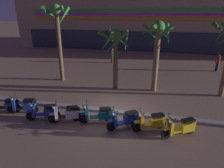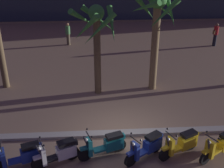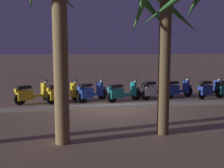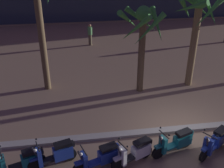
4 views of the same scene
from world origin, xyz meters
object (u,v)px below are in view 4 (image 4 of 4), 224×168
(scooter_blue_tail_end, at_px, (56,154))
(scooter_blue_second_in_line, at_px, (101,157))
(scooter_teal_far_back, at_px, (23,161))
(palm_tree_mid_walkway, at_px, (37,3))
(scooter_blue_mid_front, at_px, (216,141))
(palm_tree_near_sign, at_px, (197,19))
(pedestrian_window_shopping, at_px, (90,34))
(palm_tree_by_mall_entrance, at_px, (142,31))
(scooter_white_mid_rear, at_px, (135,152))
(scooter_teal_lead_nearest, at_px, (176,142))

(scooter_blue_tail_end, xyz_separation_m, scooter_blue_second_in_line, (1.53, -0.38, -0.01))
(scooter_teal_far_back, height_order, palm_tree_mid_walkway, palm_tree_mid_walkway)
(scooter_blue_mid_front, bearing_deg, scooter_teal_far_back, -179.90)
(scooter_teal_far_back, bearing_deg, palm_tree_mid_walkway, 86.28)
(palm_tree_near_sign, height_order, pedestrian_window_shopping, palm_tree_near_sign)
(scooter_blue_mid_front, distance_m, palm_tree_by_mall_entrance, 6.04)
(scooter_blue_second_in_line, relative_size, scooter_blue_mid_front, 1.15)
(scooter_blue_mid_front, bearing_deg, scooter_blue_second_in_line, -177.15)
(scooter_teal_far_back, bearing_deg, scooter_white_mid_rear, -1.95)
(palm_tree_near_sign, bearing_deg, pedestrian_window_shopping, 123.49)
(scooter_teal_far_back, height_order, palm_tree_by_mall_entrance, palm_tree_by_mall_entrance)
(palm_tree_mid_walkway, height_order, palm_tree_near_sign, palm_tree_mid_walkway)
(palm_tree_mid_walkway, relative_size, palm_tree_by_mall_entrance, 1.36)
(scooter_teal_far_back, xyz_separation_m, palm_tree_near_sign, (8.13, 5.39, 3.19))
(scooter_blue_tail_end, relative_size, scooter_blue_second_in_line, 0.97)
(scooter_blue_tail_end, bearing_deg, scooter_blue_second_in_line, -13.77)
(scooter_teal_far_back, height_order, scooter_blue_tail_end, same)
(scooter_teal_lead_nearest, distance_m, pedestrian_window_shopping, 12.78)
(palm_tree_mid_walkway, bearing_deg, scooter_teal_lead_nearest, -48.74)
(pedestrian_window_shopping, bearing_deg, palm_tree_near_sign, -56.51)
(scooter_white_mid_rear, distance_m, pedestrian_window_shopping, 12.94)
(palm_tree_mid_walkway, xyz_separation_m, palm_tree_by_mall_entrance, (4.88, -0.93, -1.24))
(scooter_teal_far_back, bearing_deg, pedestrian_window_shopping, 75.79)
(scooter_teal_lead_nearest, bearing_deg, palm_tree_by_mall_entrance, 92.56)
(scooter_teal_lead_nearest, relative_size, scooter_blue_mid_front, 1.17)
(scooter_teal_far_back, distance_m, pedestrian_window_shopping, 13.20)
(scooter_teal_far_back, height_order, palm_tree_near_sign, palm_tree_near_sign)
(palm_tree_near_sign, relative_size, pedestrian_window_shopping, 3.01)
(scooter_blue_mid_front, bearing_deg, scooter_teal_lead_nearest, 171.77)
(scooter_teal_lead_nearest, distance_m, scooter_blue_mid_front, 1.46)
(scooter_blue_second_in_line, bearing_deg, pedestrian_window_shopping, 87.28)
(palm_tree_near_sign, xyz_separation_m, pedestrian_window_shopping, (-4.90, 7.40, -2.77))
(scooter_blue_tail_end, bearing_deg, pedestrian_window_shopping, 80.33)
(palm_tree_mid_walkway, height_order, palm_tree_by_mall_entrance, palm_tree_mid_walkway)
(scooter_blue_mid_front, height_order, pedestrian_window_shopping, pedestrian_window_shopping)
(scooter_teal_lead_nearest, distance_m, palm_tree_near_sign, 6.63)
(palm_tree_near_sign, bearing_deg, scooter_blue_mid_front, -102.57)
(palm_tree_mid_walkway, xyz_separation_m, pedestrian_window_shopping, (2.85, 6.76, -3.64))
(scooter_blue_mid_front, relative_size, palm_tree_near_sign, 0.31)
(scooter_blue_second_in_line, relative_size, scooter_teal_lead_nearest, 0.98)
(scooter_teal_lead_nearest, bearing_deg, palm_tree_mid_walkway, 131.26)
(scooter_blue_mid_front, distance_m, palm_tree_near_sign, 6.36)
(scooter_blue_tail_end, bearing_deg, scooter_teal_far_back, -170.96)
(scooter_white_mid_rear, bearing_deg, pedestrian_window_shopping, 92.71)
(scooter_teal_far_back, relative_size, scooter_blue_second_in_line, 1.01)
(scooter_teal_far_back, relative_size, palm_tree_by_mall_entrance, 0.39)
(scooter_blue_second_in_line, height_order, palm_tree_near_sign, palm_tree_near_sign)
(scooter_teal_far_back, distance_m, scooter_blue_second_in_line, 2.63)
(scooter_blue_tail_end, relative_size, scooter_white_mid_rear, 1.04)
(scooter_blue_tail_end, relative_size, palm_tree_by_mall_entrance, 0.38)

